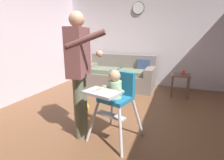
% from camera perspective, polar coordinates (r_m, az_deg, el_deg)
% --- Properties ---
extents(ground, '(6.11, 6.78, 0.10)m').
position_cam_1_polar(ground, '(2.79, -0.26, -16.18)').
color(ground, brown).
extents(wall_far, '(5.31, 0.06, 2.52)m').
position_cam_1_polar(wall_far, '(4.93, 10.97, 13.02)').
color(wall_far, silver).
rests_on(wall_far, ground).
extents(wall_left, '(0.06, 5.78, 2.52)m').
position_cam_1_polar(wall_left, '(4.04, -31.01, 10.94)').
color(wall_left, silver).
rests_on(wall_left, ground).
extents(couch, '(1.85, 0.86, 0.86)m').
position_cam_1_polar(couch, '(4.68, 2.66, 1.71)').
color(couch, slate).
rests_on(couch, ground).
extents(high_chair, '(0.73, 0.82, 0.97)m').
position_cam_1_polar(high_chair, '(2.21, 1.23, -4.08)').
color(high_chair, silver).
rests_on(high_chair, ground).
extents(adult_standing, '(0.57, 0.50, 1.66)m').
position_cam_1_polar(adult_standing, '(2.27, -10.73, 3.28)').
color(adult_standing, '#61654E').
rests_on(adult_standing, ground).
extents(toy_ball, '(0.22, 0.22, 0.22)m').
position_cam_1_polar(toy_ball, '(3.20, -9.53, -8.93)').
color(toy_ball, gold).
rests_on(toy_ball, ground).
extents(side_table, '(0.40, 0.40, 0.52)m').
position_cam_1_polar(side_table, '(4.19, 21.74, -0.19)').
color(side_table, brown).
rests_on(side_table, ground).
extents(sippy_cup, '(0.07, 0.07, 0.10)m').
position_cam_1_polar(sippy_cup, '(4.15, 22.51, 2.30)').
color(sippy_cup, '#D13D33').
rests_on(sippy_cup, side_table).
extents(wall_clock, '(0.32, 0.04, 0.32)m').
position_cam_1_polar(wall_clock, '(4.98, 8.71, 22.51)').
color(wall_clock, white).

